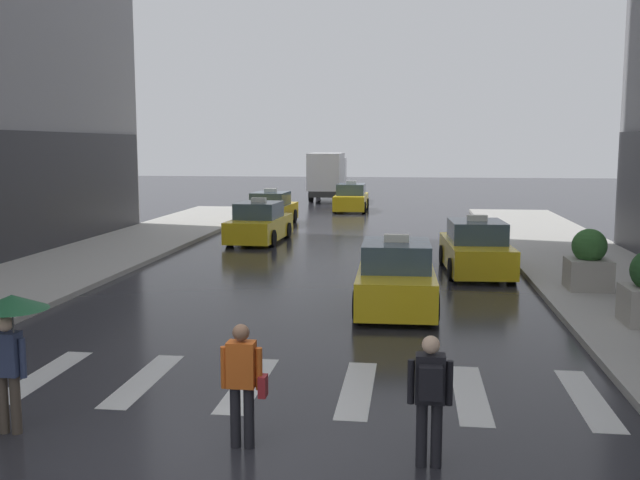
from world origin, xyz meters
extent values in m
plane|color=#26262B|center=(0.00, 0.00, 0.00)|extent=(160.00, 160.00, 0.00)
cube|color=silver|center=(-3.60, 3.00, 0.00)|extent=(0.50, 2.80, 0.01)
cube|color=silver|center=(-1.80, 3.00, 0.00)|extent=(0.50, 2.80, 0.01)
cube|color=silver|center=(0.00, 3.00, 0.00)|extent=(0.50, 2.80, 0.01)
cube|color=silver|center=(1.80, 3.00, 0.00)|extent=(0.50, 2.80, 0.01)
cube|color=silver|center=(3.60, 3.00, 0.00)|extent=(0.50, 2.80, 0.01)
cube|color=silver|center=(5.40, 3.00, 0.00)|extent=(0.50, 2.80, 0.01)
cube|color=yellow|center=(2.28, 9.03, 0.56)|extent=(1.91, 4.54, 0.84)
cube|color=#384C5B|center=(2.28, 8.93, 1.30)|extent=(1.65, 2.14, 0.64)
cube|color=silver|center=(2.28, 8.93, 1.71)|extent=(0.61, 0.25, 0.18)
cylinder|color=black|center=(1.39, 10.36, 0.33)|extent=(0.24, 0.67, 0.66)
cylinder|color=black|center=(3.10, 10.40, 0.33)|extent=(0.24, 0.67, 0.66)
cylinder|color=black|center=(1.45, 7.66, 0.33)|extent=(0.24, 0.67, 0.66)
cylinder|color=black|center=(3.16, 7.70, 0.33)|extent=(0.24, 0.67, 0.66)
cube|color=#F2EAB2|center=(1.59, 11.29, 0.60)|extent=(0.20, 0.04, 0.14)
cube|color=#F2EAB2|center=(2.85, 11.32, 0.60)|extent=(0.20, 0.04, 0.14)
cube|color=yellow|center=(4.61, 14.17, 0.56)|extent=(2.05, 4.59, 0.84)
cube|color=#384C5B|center=(4.62, 14.07, 1.30)|extent=(1.72, 2.19, 0.64)
cube|color=silver|center=(4.62, 14.07, 1.71)|extent=(0.61, 0.27, 0.18)
cylinder|color=black|center=(3.68, 15.47, 0.33)|extent=(0.26, 0.67, 0.66)
cylinder|color=black|center=(5.39, 15.56, 0.33)|extent=(0.26, 0.67, 0.66)
cylinder|color=black|center=(3.83, 12.77, 0.33)|extent=(0.26, 0.67, 0.66)
cylinder|color=black|center=(5.54, 12.87, 0.33)|extent=(0.26, 0.67, 0.66)
cube|color=#F2EAB2|center=(3.85, 16.40, 0.60)|extent=(0.20, 0.05, 0.14)
cube|color=#F2EAB2|center=(5.11, 16.47, 0.60)|extent=(0.20, 0.05, 0.14)
cube|color=yellow|center=(-3.51, 20.35, 0.56)|extent=(2.02, 4.58, 0.84)
cube|color=#384C5B|center=(-3.51, 20.25, 1.30)|extent=(1.70, 2.18, 0.64)
cube|color=silver|center=(-3.51, 20.25, 1.71)|extent=(0.61, 0.27, 0.18)
cylinder|color=black|center=(-4.29, 21.74, 0.33)|extent=(0.25, 0.67, 0.66)
cylinder|color=black|center=(-2.59, 21.66, 0.33)|extent=(0.25, 0.67, 0.66)
cylinder|color=black|center=(-4.43, 19.04, 0.33)|extent=(0.25, 0.67, 0.66)
cylinder|color=black|center=(-2.72, 18.96, 0.33)|extent=(0.25, 0.67, 0.66)
cube|color=#F2EAB2|center=(-4.02, 22.65, 0.60)|extent=(0.20, 0.05, 0.14)
cube|color=#F2EAB2|center=(-2.77, 22.59, 0.60)|extent=(0.20, 0.05, 0.14)
cube|color=gold|center=(-4.24, 26.53, 0.56)|extent=(2.01, 4.58, 0.84)
cube|color=#384C5B|center=(-4.25, 26.43, 1.30)|extent=(1.70, 2.17, 0.64)
cube|color=silver|center=(-4.25, 26.43, 1.71)|extent=(0.61, 0.27, 0.18)
cylinder|color=black|center=(-5.03, 27.92, 0.33)|extent=(0.25, 0.67, 0.66)
cylinder|color=black|center=(-3.33, 27.84, 0.33)|extent=(0.25, 0.67, 0.66)
cylinder|color=black|center=(-5.16, 25.22, 0.33)|extent=(0.25, 0.67, 0.66)
cylinder|color=black|center=(-3.46, 25.14, 0.33)|extent=(0.25, 0.67, 0.66)
cube|color=#F2EAB2|center=(-4.76, 28.83, 0.60)|extent=(0.20, 0.05, 0.14)
cube|color=#F2EAB2|center=(-3.51, 28.77, 0.60)|extent=(0.20, 0.05, 0.14)
cube|color=yellow|center=(-0.96, 34.49, 0.56)|extent=(1.83, 4.51, 0.84)
cube|color=#384C5B|center=(-0.96, 34.39, 1.30)|extent=(1.61, 2.11, 0.64)
cube|color=silver|center=(-0.96, 34.39, 1.71)|extent=(0.60, 0.24, 0.18)
cylinder|color=black|center=(-1.82, 35.83, 0.33)|extent=(0.22, 0.66, 0.66)
cylinder|color=black|center=(-0.11, 35.84, 0.33)|extent=(0.22, 0.66, 0.66)
cylinder|color=black|center=(-1.81, 33.13, 0.33)|extent=(0.22, 0.66, 0.66)
cylinder|color=black|center=(-0.10, 33.14, 0.33)|extent=(0.22, 0.66, 0.66)
cube|color=#F2EAB2|center=(-1.60, 36.75, 0.60)|extent=(0.20, 0.04, 0.14)
cube|color=#F2EAB2|center=(-0.34, 36.76, 0.60)|extent=(0.20, 0.04, 0.14)
cube|color=#2D2D2D|center=(-3.30, 42.32, 0.65)|extent=(1.94, 6.64, 0.40)
cube|color=silver|center=(-3.37, 45.62, 1.90)|extent=(2.14, 1.84, 2.10)
cube|color=#384C5B|center=(-3.39, 46.54, 2.27)|extent=(1.89, 0.08, 0.95)
cube|color=silver|center=(-3.28, 41.42, 2.10)|extent=(2.30, 4.84, 2.50)
cylinder|color=black|center=(-4.36, 45.40, 0.45)|extent=(0.30, 0.91, 0.90)
cylinder|color=black|center=(-2.36, 45.44, 0.45)|extent=(0.30, 0.91, 0.90)
cylinder|color=black|center=(-4.27, 40.86, 0.45)|extent=(0.30, 0.91, 0.90)
cylinder|color=black|center=(-2.27, 40.90, 0.45)|extent=(0.30, 0.91, 0.90)
cylinder|color=#473D33|center=(-2.87, 0.59, 0.41)|extent=(0.14, 0.14, 0.82)
cylinder|color=#473D33|center=(-2.69, 0.59, 0.41)|extent=(0.14, 0.14, 0.82)
cube|color=#2D3856|center=(-2.78, 0.59, 1.12)|extent=(0.36, 0.24, 0.60)
sphere|color=beige|center=(-2.78, 0.59, 1.54)|extent=(0.22, 0.22, 0.22)
cylinder|color=#2D3856|center=(-2.55, 0.59, 1.07)|extent=(0.09, 0.09, 0.55)
cylinder|color=#4C4C4C|center=(-2.66, 0.59, 1.42)|extent=(0.02, 0.02, 1.00)
cone|color=#19512D|center=(-2.66, 0.59, 1.84)|extent=(0.96, 0.96, 0.20)
cylinder|color=black|center=(2.80, 0.27, 0.41)|extent=(0.14, 0.14, 0.82)
cylinder|color=black|center=(2.98, 0.27, 0.41)|extent=(0.14, 0.14, 0.82)
cube|color=black|center=(2.89, 0.27, 1.12)|extent=(0.36, 0.24, 0.60)
sphere|color=beige|center=(2.89, 0.27, 1.54)|extent=(0.22, 0.22, 0.22)
cylinder|color=black|center=(2.66, 0.27, 1.07)|extent=(0.09, 0.09, 0.55)
cylinder|color=black|center=(3.12, 0.27, 1.07)|extent=(0.09, 0.09, 0.55)
cube|color=black|center=(2.89, 0.05, 1.14)|extent=(0.28, 0.18, 0.40)
cylinder|color=black|center=(0.39, 0.54, 0.41)|extent=(0.14, 0.14, 0.82)
cylinder|color=black|center=(0.57, 0.54, 0.41)|extent=(0.14, 0.14, 0.82)
cube|color=#BF5119|center=(0.48, 0.54, 1.12)|extent=(0.36, 0.24, 0.60)
sphere|color=brown|center=(0.48, 0.54, 1.54)|extent=(0.22, 0.22, 0.22)
cylinder|color=#BF5119|center=(0.25, 0.54, 1.07)|extent=(0.09, 0.09, 0.55)
cylinder|color=#BF5119|center=(0.71, 0.54, 1.07)|extent=(0.09, 0.09, 0.55)
cube|color=maroon|center=(0.76, 0.54, 0.84)|extent=(0.10, 0.20, 0.28)
cube|color=#A8A399|center=(7.27, 11.18, 0.55)|extent=(1.10, 1.10, 0.80)
sphere|color=#33662D|center=(7.27, 11.18, 1.30)|extent=(0.90, 0.90, 0.90)
camera|label=1|loc=(2.63, -8.26, 3.93)|focal=40.51mm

